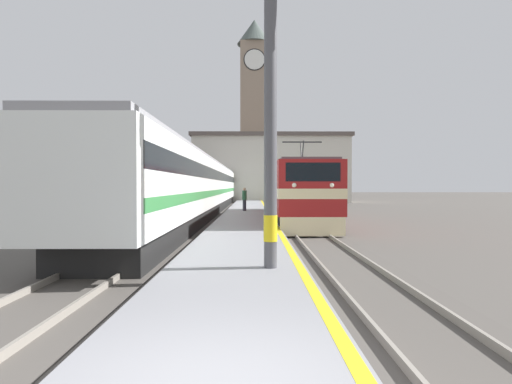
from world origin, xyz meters
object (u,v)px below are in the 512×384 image
(passenger_train, at_px, (208,186))
(person_on_platform, at_px, (244,199))
(catenary_mast, at_px, (273,102))
(locomotive_train, at_px, (294,192))
(clock_tower, at_px, (254,105))

(passenger_train, height_order, person_on_platform, passenger_train)
(catenary_mast, xyz_separation_m, person_on_platform, (-1.09, 20.44, -2.85))
(locomotive_train, height_order, person_on_platform, locomotive_train)
(locomotive_train, bearing_deg, passenger_train, 123.00)
(person_on_platform, relative_size, clock_tower, 0.06)
(person_on_platform, distance_m, clock_tower, 34.49)
(locomotive_train, relative_size, person_on_platform, 8.88)
(locomotive_train, height_order, catenary_mast, catenary_mast)
(catenary_mast, xyz_separation_m, clock_tower, (-0.23, 52.22, 10.55))
(person_on_platform, bearing_deg, passenger_train, 124.73)
(catenary_mast, height_order, person_on_platform, catenary_mast)
(passenger_train, xyz_separation_m, catenary_mast, (4.35, -25.14, 1.97))
(passenger_train, relative_size, catenary_mast, 6.74)
(locomotive_train, xyz_separation_m, passenger_train, (-6.42, 9.89, 0.34))
(catenary_mast, bearing_deg, person_on_platform, 93.06)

